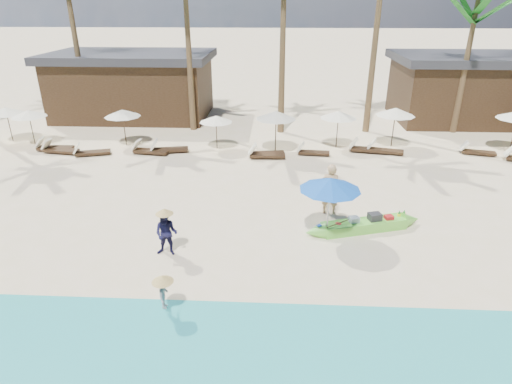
{
  "coord_description": "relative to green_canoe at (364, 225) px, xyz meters",
  "views": [
    {
      "loc": [
        1.93,
        -11.81,
        7.52
      ],
      "look_at": [
        1.23,
        2.0,
        1.27
      ],
      "focal_mm": 30.0,
      "sensor_mm": 36.0,
      "label": 1
    }
  ],
  "objects": [
    {
      "name": "lounger_5_left",
      "position": [
        -9.0,
        8.01,
        0.01
      ],
      "size": [
        2.06,
        0.99,
        0.67
      ],
      "rotation": [
        0.0,
        0.0,
        0.2
      ],
      "color": "#382617",
      "rests_on": "ground"
    },
    {
      "name": "resort_parasol_5",
      "position": [
        -6.44,
        8.87,
        1.45
      ],
      "size": [
        1.79,
        1.79,
        1.84
      ],
      "color": "#382617",
      "rests_on": "ground"
    },
    {
      "name": "lounger_7_right",
      "position": [
        1.65,
        8.6,
        0.02
      ],
      "size": [
        2.08,
        0.97,
        0.68
      ],
      "rotation": [
        0.0,
        0.0,
        -0.18
      ],
      "color": "#382617",
      "rests_on": "ground"
    },
    {
      "name": "lounger_3_left",
      "position": [
        -14.78,
        7.63,
        0.01
      ],
      "size": [
        1.99,
        0.87,
        0.65
      ],
      "rotation": [
        0.0,
        0.0,
        -0.15
      ],
      "color": "#382617",
      "rests_on": "ground"
    },
    {
      "name": "lounger_6_left",
      "position": [
        -3.77,
        7.39,
        0.01
      ],
      "size": [
        1.93,
        0.65,
        0.65
      ],
      "rotation": [
        0.0,
        0.0,
        0.03
      ],
      "color": "#382617",
      "rests_on": "ground"
    },
    {
      "name": "lounger_4_right",
      "position": [
        -9.95,
        7.75,
        0.01
      ],
      "size": [
        2.02,
        0.86,
        0.66
      ],
      "rotation": [
        0.0,
        0.0,
        -0.14
      ],
      "color": "#382617",
      "rests_on": "ground"
    },
    {
      "name": "pavilion_west",
      "position": [
        -13.09,
        15.8,
        1.98
      ],
      "size": [
        10.8,
        6.6,
        4.3
      ],
      "color": "#382617",
      "rests_on": "ground"
    },
    {
      "name": "blue_umbrella",
      "position": [
        -1.37,
        -0.54,
        1.79
      ],
      "size": [
        2.05,
        2.05,
        2.21
      ],
      "color": "#99999E",
      "rests_on": "ground"
    },
    {
      "name": "lounger_6_right",
      "position": [
        -3.75,
        7.69,
        -0.0
      ],
      "size": [
        1.91,
        0.84,
        0.63
      ],
      "rotation": [
        0.0,
        0.0,
        0.15
      ],
      "color": "#382617",
      "rests_on": "ground"
    },
    {
      "name": "lounger_7_left",
      "position": [
        -1.3,
        8.02,
        -0.02
      ],
      "size": [
        1.74,
        0.68,
        0.58
      ],
      "rotation": [
        0.0,
        0.0,
        -0.1
      ],
      "color": "#382617",
      "rests_on": "ground"
    },
    {
      "name": "resort_parasol_6",
      "position": [
        -3.23,
        8.54,
        1.78
      ],
      "size": [
        2.15,
        2.15,
        2.21
      ],
      "color": "#382617",
      "rests_on": "ground"
    },
    {
      "name": "vendor_yellow",
      "position": [
        -5.97,
        -4.72,
        0.41
      ],
      "size": [
        0.36,
        0.59,
        0.87
      ],
      "primitive_type": "imported",
      "rotation": [
        0.0,
        0.0,
        1.64
      ],
      "color": "gray",
      "rests_on": "ground"
    },
    {
      "name": "tourist",
      "position": [
        -1.11,
        1.31,
        0.79
      ],
      "size": [
        0.79,
        0.57,
        2.01
      ],
      "primitive_type": "imported",
      "rotation": [
        0.0,
        0.0,
        3.01
      ],
      "color": "tan",
      "rests_on": "ground"
    },
    {
      "name": "wet_sand_strip",
      "position": [
        -5.09,
        -6.7,
        -0.21
      ],
      "size": [
        240.0,
        4.5,
        0.01
      ],
      "primitive_type": "cube",
      "color": "tan",
      "rests_on": "ground"
    },
    {
      "name": "pavilion_east",
      "position": [
        8.91,
        15.8,
        1.99
      ],
      "size": [
        8.8,
        6.6,
        4.3
      ],
      "color": "#382617",
      "rests_on": "ground"
    },
    {
      "name": "lounger_8_left",
      "position": [
        2.54,
        8.49,
        0.0
      ],
      "size": [
        1.97,
        1.05,
        0.64
      ],
      "rotation": [
        0.0,
        0.0,
        -0.27
      ],
      "color": "#382617",
      "rests_on": "ground"
    },
    {
      "name": "resort_parasol_2",
      "position": [
        -18.47,
        9.57,
        1.58
      ],
      "size": [
        1.93,
        1.93,
        1.99
      ],
      "color": "#382617",
      "rests_on": "ground"
    },
    {
      "name": "resort_parasol_3",
      "position": [
        -16.88,
        9.07,
        1.56
      ],
      "size": [
        1.91,
        1.91,
        1.97
      ],
      "color": "#382617",
      "rests_on": "ground"
    },
    {
      "name": "lounger_4_left",
      "position": [
        -12.96,
        7.36,
        -0.0
      ],
      "size": [
        1.91,
        1.06,
        0.62
      ],
      "rotation": [
        0.0,
        0.0,
        0.29
      ],
      "color": "#382617",
      "rests_on": "ground"
    },
    {
      "name": "lounger_9_left",
      "position": [
        7.39,
        8.53,
        -0.01
      ],
      "size": [
        1.85,
        0.98,
        0.6
      ],
      "rotation": [
        0.0,
        0.0,
        -0.26
      ],
      "color": "#382617",
      "rests_on": "ground"
    },
    {
      "name": "green_canoe",
      "position": [
        0.0,
        0.0,
        0.0
      ],
      "size": [
        4.78,
        1.71,
        0.62
      ],
      "rotation": [
        0.0,
        0.0,
        0.29
      ],
      "color": "#68CB3E",
      "rests_on": "ground"
    },
    {
      "name": "resort_parasol_4",
      "position": [
        -11.65,
        9.21,
        1.61
      ],
      "size": [
        1.96,
        1.96,
        2.02
      ],
      "color": "#382617",
      "rests_on": "ground"
    },
    {
      "name": "resort_parasol_7",
      "position": [
        0.14,
        9.39,
        1.63
      ],
      "size": [
        1.98,
        1.98,
        2.04
      ],
      "color": "#382617",
      "rests_on": "ground"
    },
    {
      "name": "resort_parasol_8",
      "position": [
        3.25,
        9.73,
        1.75
      ],
      "size": [
        2.11,
        2.11,
        2.17
      ],
      "color": "#382617",
      "rests_on": "ground"
    },
    {
      "name": "lounger_3_right",
      "position": [
        -15.29,
        8.0,
        0.01
      ],
      "size": [
        1.97,
        0.69,
        0.66
      ],
      "rotation": [
        0.0,
        0.0,
        0.05
      ],
      "color": "#382617",
      "rests_on": "ground"
    },
    {
      "name": "ground",
      "position": [
        -5.09,
        -1.7,
        -0.21
      ],
      "size": [
        240.0,
        240.0,
        0.0
      ],
      "primitive_type": "plane",
      "color": "beige",
      "rests_on": "ground"
    },
    {
      "name": "vendor_green",
      "position": [
        -6.58,
        -1.9,
        0.55
      ],
      "size": [
        0.78,
        0.63,
        1.52
      ],
      "primitive_type": "imported",
      "rotation": [
        0.0,
        0.0,
        -0.07
      ],
      "color": "#141334",
      "rests_on": "ground"
    },
    {
      "name": "palm_6",
      "position": [
        7.75,
        12.82,
        6.84
      ],
      "size": [
        2.08,
        2.08,
        8.51
      ],
      "color": "brown",
      "rests_on": "ground"
    }
  ]
}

